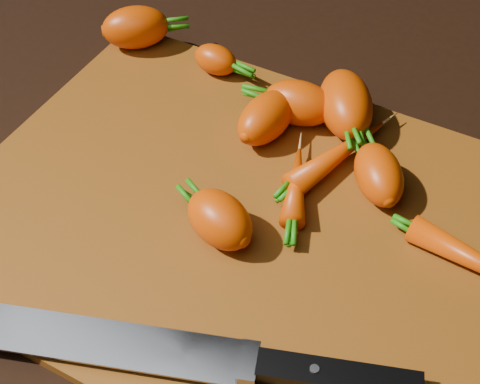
% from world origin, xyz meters
% --- Properties ---
extents(ground, '(2.00, 2.00, 0.01)m').
position_xyz_m(ground, '(0.00, 0.00, -0.01)').
color(ground, black).
extents(cutting_board, '(0.50, 0.40, 0.01)m').
position_xyz_m(cutting_board, '(0.00, 0.00, 0.01)').
color(cutting_board, brown).
rests_on(cutting_board, ground).
extents(carrot_0, '(0.09, 0.09, 0.05)m').
position_xyz_m(carrot_0, '(-0.22, 0.17, 0.04)').
color(carrot_0, '#EA4500').
rests_on(carrot_0, cutting_board).
extents(carrot_1, '(0.08, 0.07, 0.05)m').
position_xyz_m(carrot_1, '(0.00, -0.03, 0.04)').
color(carrot_1, '#EA4500').
rests_on(carrot_1, cutting_board).
extents(carrot_2, '(0.09, 0.10, 0.05)m').
position_xyz_m(carrot_2, '(0.04, 0.16, 0.04)').
color(carrot_2, '#EA4500').
rests_on(carrot_2, cutting_board).
extents(carrot_3, '(0.05, 0.08, 0.04)m').
position_xyz_m(carrot_3, '(-0.02, 0.11, 0.03)').
color(carrot_3, '#EA4500').
rests_on(carrot_3, cutting_board).
extents(carrot_4, '(0.08, 0.05, 0.05)m').
position_xyz_m(carrot_4, '(-0.00, 0.14, 0.03)').
color(carrot_4, '#EA4500').
rests_on(carrot_4, cutting_board).
extents(carrot_5, '(0.05, 0.04, 0.03)m').
position_xyz_m(carrot_5, '(-0.12, 0.17, 0.03)').
color(carrot_5, '#EA4500').
rests_on(carrot_5, cutting_board).
extents(carrot_6, '(0.08, 0.08, 0.04)m').
position_xyz_m(carrot_6, '(0.10, 0.09, 0.03)').
color(carrot_6, '#EA4500').
rests_on(carrot_6, cutting_board).
extents(carrot_7, '(0.07, 0.13, 0.03)m').
position_xyz_m(carrot_7, '(0.06, 0.10, 0.03)').
color(carrot_7, '#EA4500').
rests_on(carrot_7, cutting_board).
extents(carrot_9, '(0.05, 0.09, 0.02)m').
position_xyz_m(carrot_9, '(0.04, 0.05, 0.02)').
color(carrot_9, '#EA4500').
rests_on(carrot_9, cutting_board).
extents(knife, '(0.34, 0.14, 0.02)m').
position_xyz_m(knife, '(-0.00, -0.16, 0.02)').
color(knife, gray).
rests_on(knife, cutting_board).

